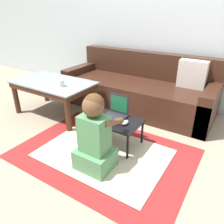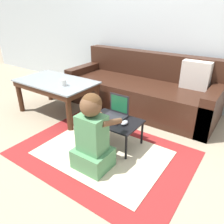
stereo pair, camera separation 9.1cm
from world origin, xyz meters
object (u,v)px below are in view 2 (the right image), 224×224
Objects in this scene: couch at (142,90)px; laptop at (115,114)px; cup_on_table at (63,83)px; computer_mouse at (125,123)px; laptop_desk at (114,123)px; coffee_table at (56,86)px; person_seated at (93,136)px.

laptop is (0.19, -0.99, 0.06)m from couch.
cup_on_table is (-0.64, -0.93, 0.25)m from couch.
couch reaches higher than computer_mouse.
laptop is at bearing -4.70° from cup_on_table.
laptop_desk is 0.92m from cup_on_table.
couch is 1.01m from laptop.
cup_on_table is at bearing 175.30° from laptop.
laptop_desk is at bearing -10.55° from coffee_table.
laptop_desk is at bearing 97.37° from person_seated.
cup_on_table is (-0.87, 0.13, 0.26)m from laptop_desk.
person_seated is at bearing -31.05° from cup_on_table.
couch reaches higher than cup_on_table.
coffee_table is 1.14m from laptop_desk.
laptop is 2.48× the size of computer_mouse.
laptop is (-0.03, 0.06, 0.07)m from laptop_desk.
coffee_table is 1.27m from computer_mouse.
couch reaches higher than laptop_desk.
coffee_table is at bearing 172.10° from laptop.
couch is at bearing 43.73° from coffee_table.
laptop_desk is 0.74× the size of person_seated.
computer_mouse is 0.42m from person_seated.
couch is 3.97× the size of laptop_desk.
person_seated is at bearing -82.63° from laptop_desk.
coffee_table is 4.54× the size of laptop.
laptop is at bearing 121.11° from laptop_desk.
laptop_desk is (1.11, -0.21, -0.14)m from coffee_table.
couch is 22.55× the size of computer_mouse.
couch is at bearing 108.88° from computer_mouse.
coffee_table reaches higher than computer_mouse.
laptop_desk is 0.44m from person_seated.
computer_mouse reaches higher than laptop_desk.
person_seated reaches higher than computer_mouse.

